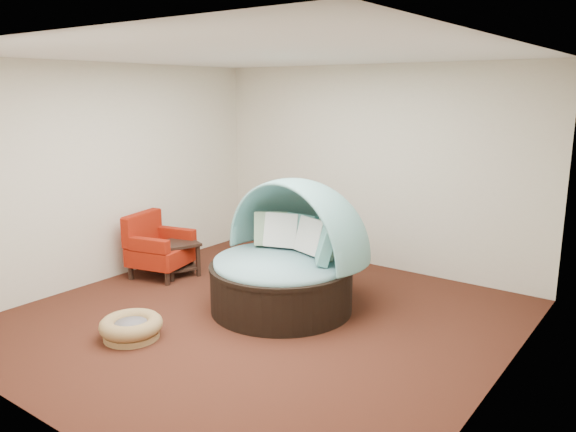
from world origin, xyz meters
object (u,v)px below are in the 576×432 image
Objects in this scene: canopy_daybed at (288,249)px; pet_basket at (131,327)px; side_table at (179,254)px; red_armchair at (157,247)px.

pet_basket is (-0.78, -1.62, -0.58)m from canopy_daybed.
canopy_daybed is 1.91m from side_table.
canopy_daybed is 2.62× the size of pet_basket.
red_armchair is (-2.08, -0.12, -0.30)m from canopy_daybed.
red_armchair is at bearing -141.16° from side_table.
side_table is (0.22, 0.18, -0.09)m from red_armchair.
canopy_daybed is 2.19× the size of red_armchair.
red_armchair reaches higher than side_table.
canopy_daybed is 1.88m from pet_basket.
canopy_daybed is at bearing -9.80° from red_armchair.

